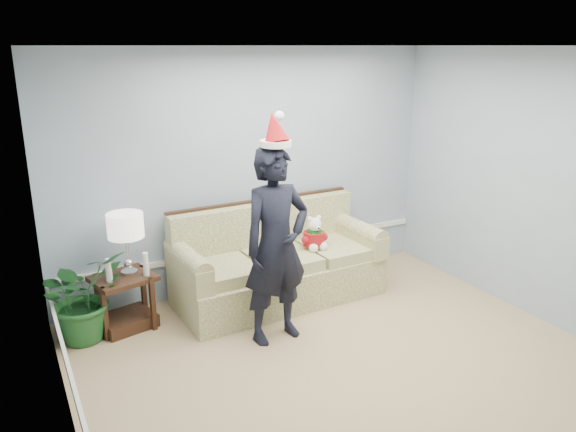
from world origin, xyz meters
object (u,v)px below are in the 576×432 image
(side_table, at_px, (126,307))
(houseplant, at_px, (82,297))
(table_lamp, at_px, (125,228))
(sofa, at_px, (276,266))
(man, at_px, (276,246))
(teddy_bear, at_px, (314,237))

(side_table, relative_size, houseplant, 0.76)
(table_lamp, bearing_deg, houseplant, -170.63)
(sofa, relative_size, table_lamp, 3.65)
(sofa, xyz_separation_m, table_lamp, (-1.57, 0.09, 0.65))
(table_lamp, height_order, houseplant, table_lamp)
(sofa, height_order, table_lamp, table_lamp)
(table_lamp, relative_size, man, 0.33)
(houseplant, height_order, teddy_bear, teddy_bear)
(man, bearing_deg, teddy_bear, 33.37)
(houseplant, bearing_deg, man, -26.80)
(sofa, height_order, teddy_bear, sofa)
(sofa, xyz_separation_m, teddy_bear, (0.40, -0.14, 0.32))
(houseplant, xyz_separation_m, man, (1.64, -0.83, 0.50))
(sofa, xyz_separation_m, side_table, (-1.64, 0.06, -0.16))
(table_lamp, xyz_separation_m, man, (1.17, -0.91, -0.09))
(side_table, xyz_separation_m, houseplant, (-0.40, -0.04, 0.22))
(side_table, bearing_deg, teddy_bear, -5.58)
(sofa, distance_m, houseplant, 2.04)
(houseplant, distance_m, man, 1.90)
(side_table, bearing_deg, houseplant, -174.06)
(table_lamp, relative_size, houseplant, 0.71)
(table_lamp, distance_m, man, 1.48)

